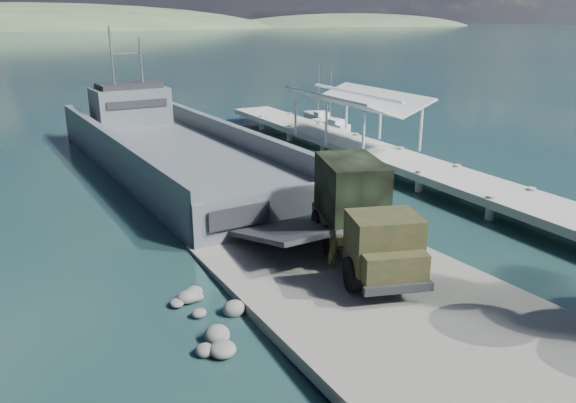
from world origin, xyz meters
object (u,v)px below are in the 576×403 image
object	(u,v)px
military_truck	(360,214)
sailboat_far	(319,117)
sailboat_near	(331,125)
pier	(362,140)
soldier	(333,258)
landing_craft	(174,157)

from	to	relation	value
military_truck	sailboat_far	xyz separation A→B (m)	(17.85, 33.44, -2.21)
military_truck	sailboat_far	size ratio (longest dim) A/B	1.47
sailboat_near	sailboat_far	world-z (taller)	sailboat_far
pier	soldier	size ratio (longest dim) A/B	25.56
pier	landing_craft	world-z (taller)	landing_craft
pier	landing_craft	distance (m)	14.61
military_truck	soldier	xyz separation A→B (m)	(-2.20, -1.28, -1.19)
sailboat_near	sailboat_far	size ratio (longest dim) A/B	0.93
military_truck	soldier	world-z (taller)	military_truck
military_truck	sailboat_far	distance (m)	37.97
military_truck	pier	bearing A→B (deg)	72.11
landing_craft	pier	bearing A→B (deg)	-19.86
military_truck	sailboat_near	bearing A→B (deg)	77.61
pier	sailboat_near	xyz separation A→B (m)	(4.98, 12.58, -1.29)
military_truck	sailboat_near	xyz separation A→B (m)	(16.69, 29.08, -2.23)
soldier	sailboat_near	bearing A→B (deg)	34.33
pier	landing_craft	size ratio (longest dim) A/B	1.18
pier	soldier	world-z (taller)	pier
military_truck	soldier	size ratio (longest dim) A/B	5.36
military_truck	soldier	bearing A→B (deg)	-132.33
landing_craft	soldier	distance (m)	21.99
sailboat_far	soldier	bearing A→B (deg)	-111.32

